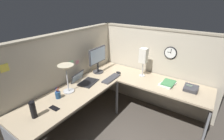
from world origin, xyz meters
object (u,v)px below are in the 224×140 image
at_px(computer_mouse, 118,73).
at_px(cell_phone, 54,108).
at_px(office_phone, 191,89).
at_px(wall_clock, 171,53).
at_px(book_stack, 168,83).
at_px(desk_lamp_dome, 66,70).
at_px(keyboard, 111,78).
at_px(monitor, 98,58).
at_px(desk_lamp_paper, 143,56).
at_px(laptop, 84,80).
at_px(thermos_flask, 33,110).
at_px(pen_cup, 58,95).

bearing_deg(computer_mouse, cell_phone, 175.50).
bearing_deg(office_phone, wall_clock, 55.32).
xyz_separation_m(cell_phone, book_stack, (1.50, -1.04, 0.02)).
bearing_deg(cell_phone, desk_lamp_dome, 20.90).
relative_size(cell_phone, wall_clock, 0.65).
xyz_separation_m(computer_mouse, desk_lamp_dome, (-1.01, 0.28, 0.35)).
xyz_separation_m(keyboard, cell_phone, (-1.14, 0.13, -0.01)).
bearing_deg(book_stack, monitor, 101.82).
height_order(monitor, wall_clock, wall_clock).
distance_m(desk_lamp_dome, cell_phone, 0.57).
xyz_separation_m(monitor, computer_mouse, (0.18, -0.36, -0.28)).
bearing_deg(keyboard, office_phone, -75.77).
xyz_separation_m(cell_phone, desk_lamp_paper, (1.57, -0.53, 0.38)).
height_order(laptop, wall_clock, wall_clock).
distance_m(computer_mouse, desk_lamp_paper, 0.58).
bearing_deg(office_phone, cell_phone, 136.97).
xyz_separation_m(monitor, wall_clock, (0.60, -1.17, 0.16)).
bearing_deg(book_stack, wall_clock, 18.88).
xyz_separation_m(monitor, desk_lamp_dome, (-0.83, -0.07, 0.07)).
height_order(desk_lamp_dome, desk_lamp_paper, desk_lamp_paper).
distance_m(computer_mouse, book_stack, 0.93).
bearing_deg(book_stack, thermos_flask, 147.84).
relative_size(computer_mouse, desk_lamp_paper, 0.20).
bearing_deg(pen_cup, desk_lamp_paper, -26.75).
bearing_deg(pen_cup, keyboard, -17.32).
relative_size(laptop, desk_lamp_paper, 0.82).
distance_m(computer_mouse, desk_lamp_dome, 1.10).
bearing_deg(laptop, computer_mouse, -26.63).
distance_m(monitor, pen_cup, 1.07).
bearing_deg(pen_cup, computer_mouse, -12.59).
distance_m(desk_lamp_paper, wall_clock, 0.48).
bearing_deg(office_phone, desk_lamp_paper, 85.36).
height_order(keyboard, desk_lamp_paper, desk_lamp_paper).
bearing_deg(thermos_flask, computer_mouse, -5.87).
bearing_deg(computer_mouse, pen_cup, 167.41).
bearing_deg(book_stack, pen_cup, 137.42).
bearing_deg(monitor, computer_mouse, -63.09).
bearing_deg(laptop, thermos_flask, -171.81).
bearing_deg(desk_lamp_dome, laptop, 5.40).
bearing_deg(laptop, cell_phone, -165.17).
relative_size(cell_phone, book_stack, 0.47).
bearing_deg(book_stack, desk_lamp_dome, 132.16).
bearing_deg(thermos_flask, wall_clock, -25.41).
bearing_deg(pen_cup, laptop, 4.51).
relative_size(computer_mouse, book_stack, 0.34).
distance_m(keyboard, office_phone, 1.32).
distance_m(laptop, desk_lamp_paper, 1.14).
xyz_separation_m(computer_mouse, desk_lamp_paper, (0.16, -0.42, 0.37)).
height_order(keyboard, book_stack, book_stack).
relative_size(keyboard, cell_phone, 2.99).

